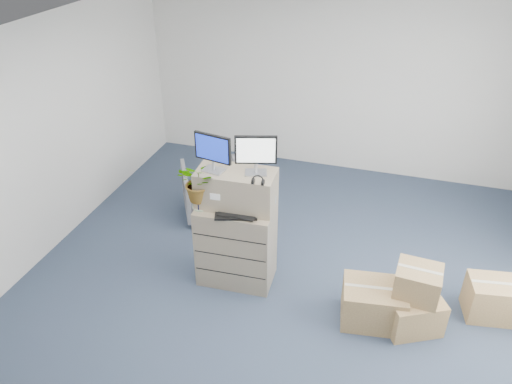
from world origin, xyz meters
TOP-DOWN VIEW (x-y plane):
  - ground at (0.00, 0.00)m, footprint 7.00×7.00m
  - wall_back at (0.00, 3.51)m, footprint 6.00×0.02m
  - filing_cabinet_lower at (-0.53, 0.33)m, footprint 0.88×0.56m
  - filing_cabinet_upper at (-0.53, 0.38)m, footprint 0.87×0.47m
  - monitor_left at (-0.76, 0.32)m, footprint 0.42×0.20m
  - monitor_right at (-0.32, 0.40)m, footprint 0.43×0.22m
  - headphones at (-0.23, 0.20)m, footprint 0.13×0.02m
  - keyboard at (-0.47, 0.18)m, footprint 0.49×0.32m
  - mouse at (-0.19, 0.24)m, footprint 0.08×0.06m
  - water_bottle at (-0.46, 0.38)m, footprint 0.07×0.07m
  - phone_dock at (-0.58, 0.40)m, footprint 0.06×0.05m
  - external_drive at (-0.23, 0.49)m, footprint 0.18×0.15m
  - tissue_box at (-0.24, 0.44)m, footprint 0.27×0.19m
  - potted_plant at (-0.89, 0.23)m, footprint 0.53×0.56m
  - office_chair at (-1.32, 1.57)m, footprint 1.05×1.03m
  - cardboard_boxes at (1.57, 0.24)m, footprint 1.96×1.01m

SIDE VIEW (x-z plane):
  - ground at x=0.00m, z-range 0.00..0.00m
  - cardboard_boxes at x=1.57m, z-range -0.10..0.64m
  - office_chair at x=-1.32m, z-range 0.00..0.81m
  - filing_cabinet_lower at x=-0.53m, z-range 0.00..0.99m
  - keyboard at x=-0.47m, z-range 0.99..1.02m
  - mouse at x=-0.19m, z-range 0.99..1.02m
  - external_drive at x=-0.23m, z-range 0.99..1.04m
  - phone_dock at x=-0.58m, z-range 0.97..1.11m
  - tissue_box at x=-0.24m, z-range 1.04..1.14m
  - water_bottle at x=-0.46m, z-range 0.99..1.24m
  - filing_cabinet_upper at x=-0.53m, z-range 0.99..1.42m
  - potted_plant at x=-0.89m, z-range 1.03..1.47m
  - wall_back at x=0.00m, z-range 0.00..2.80m
  - headphones at x=-0.23m, z-range 1.39..1.52m
  - monitor_left at x=-0.76m, z-range 1.45..1.87m
  - monitor_right at x=-0.32m, z-range 1.45..1.88m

